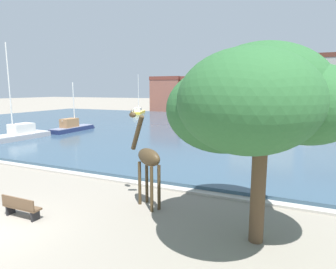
{
  "coord_description": "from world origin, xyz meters",
  "views": [
    {
      "loc": [
        9.87,
        -6.45,
        5.24
      ],
      "look_at": [
        2.07,
        11.15,
        2.2
      ],
      "focal_mm": 30.52,
      "sensor_mm": 36.0,
      "label": 1
    }
  ],
  "objects_px": {
    "sailboat_orange": "(306,129)",
    "park_bench": "(21,207)",
    "giraffe_statue": "(147,158)",
    "sailboat_grey": "(14,137)",
    "shade_tree": "(256,102)",
    "sailboat_navy": "(75,128)",
    "sailboat_yellow": "(139,112)"
  },
  "relations": [
    {
      "from": "sailboat_navy",
      "to": "shade_tree",
      "type": "bearing_deg",
      "value": -36.53
    },
    {
      "from": "sailboat_navy",
      "to": "sailboat_grey",
      "type": "xyz_separation_m",
      "value": [
        -1.04,
        -7.46,
        0.01
      ]
    },
    {
      "from": "park_bench",
      "to": "shade_tree",
      "type": "bearing_deg",
      "value": 12.4
    },
    {
      "from": "sailboat_grey",
      "to": "sailboat_yellow",
      "type": "xyz_separation_m",
      "value": [
        -4.75,
        33.18,
        -0.07
      ]
    },
    {
      "from": "shade_tree",
      "to": "park_bench",
      "type": "distance_m",
      "value": 10.07
    },
    {
      "from": "giraffe_statue",
      "to": "shade_tree",
      "type": "relative_size",
      "value": 0.64
    },
    {
      "from": "sailboat_grey",
      "to": "sailboat_yellow",
      "type": "distance_m",
      "value": 33.52
    },
    {
      "from": "giraffe_statue",
      "to": "park_bench",
      "type": "bearing_deg",
      "value": -142.43
    },
    {
      "from": "giraffe_statue",
      "to": "shade_tree",
      "type": "xyz_separation_m",
      "value": [
        4.69,
        -1.27,
        2.62
      ]
    },
    {
      "from": "sailboat_navy",
      "to": "sailboat_orange",
      "type": "xyz_separation_m",
      "value": [
        25.68,
        10.75,
        -0.05
      ]
    },
    {
      "from": "sailboat_orange",
      "to": "park_bench",
      "type": "xyz_separation_m",
      "value": [
        -11.49,
        -29.78,
        -0.07
      ]
    },
    {
      "from": "sailboat_orange",
      "to": "shade_tree",
      "type": "relative_size",
      "value": 0.92
    },
    {
      "from": "sailboat_yellow",
      "to": "sailboat_navy",
      "type": "bearing_deg",
      "value": -77.31
    },
    {
      "from": "giraffe_statue",
      "to": "sailboat_grey",
      "type": "xyz_separation_m",
      "value": [
        -19.42,
        8.36,
        -1.6
      ]
    },
    {
      "from": "sailboat_grey",
      "to": "sailboat_navy",
      "type": "bearing_deg",
      "value": 82.03
    },
    {
      "from": "shade_tree",
      "to": "sailboat_navy",
      "type": "bearing_deg",
      "value": 143.47
    },
    {
      "from": "sailboat_navy",
      "to": "sailboat_orange",
      "type": "relative_size",
      "value": 1.11
    },
    {
      "from": "shade_tree",
      "to": "park_bench",
      "type": "relative_size",
      "value": 3.74
    },
    {
      "from": "giraffe_statue",
      "to": "sailboat_yellow",
      "type": "xyz_separation_m",
      "value": [
        -24.17,
        41.53,
        -1.67
      ]
    },
    {
      "from": "giraffe_statue",
      "to": "sailboat_navy",
      "type": "distance_m",
      "value": 24.3
    },
    {
      "from": "sailboat_orange",
      "to": "sailboat_grey",
      "type": "relative_size",
      "value": 0.64
    },
    {
      "from": "giraffe_statue",
      "to": "shade_tree",
      "type": "distance_m",
      "value": 5.52
    },
    {
      "from": "sailboat_orange",
      "to": "sailboat_grey",
      "type": "bearing_deg",
      "value": -145.74
    },
    {
      "from": "sailboat_yellow",
      "to": "park_bench",
      "type": "distance_m",
      "value": 49.01
    },
    {
      "from": "sailboat_navy",
      "to": "sailboat_yellow",
      "type": "bearing_deg",
      "value": 102.69
    },
    {
      "from": "shade_tree",
      "to": "sailboat_grey",
      "type": "bearing_deg",
      "value": 158.24
    },
    {
      "from": "sailboat_navy",
      "to": "sailboat_grey",
      "type": "distance_m",
      "value": 7.53
    },
    {
      "from": "sailboat_grey",
      "to": "park_bench",
      "type": "bearing_deg",
      "value": -37.23
    },
    {
      "from": "giraffe_statue",
      "to": "shade_tree",
      "type": "bearing_deg",
      "value": -15.16
    },
    {
      "from": "sailboat_yellow",
      "to": "shade_tree",
      "type": "height_order",
      "value": "sailboat_yellow"
    },
    {
      "from": "sailboat_orange",
      "to": "park_bench",
      "type": "distance_m",
      "value": 31.92
    },
    {
      "from": "shade_tree",
      "to": "giraffe_statue",
      "type": "bearing_deg",
      "value": 164.84
    }
  ]
}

